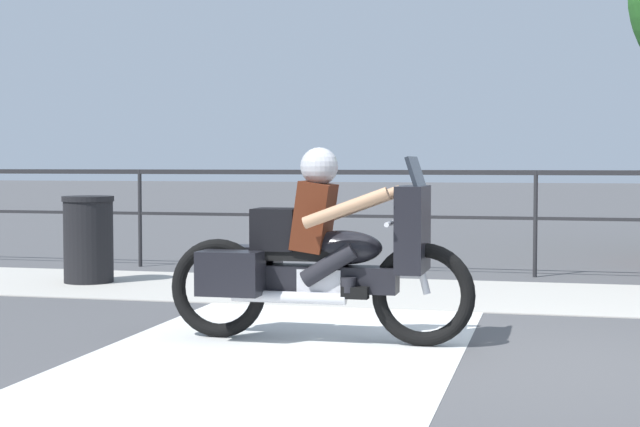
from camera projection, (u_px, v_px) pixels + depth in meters
ground_plane at (519, 363)px, 6.71m from camera, size 120.00×120.00×0.00m
sidewalk_band at (531, 297)px, 10.01m from camera, size 44.00×2.40×0.01m
crosswalk_band at (271, 357)px, 6.92m from camera, size 2.63×6.00×0.01m
fence_railing at (536, 193)px, 11.70m from camera, size 36.00×0.05×1.28m
motorcycle at (318, 255)px, 7.48m from camera, size 2.39×0.76×1.49m
trash_bin at (88, 239)px, 11.15m from camera, size 0.59×0.59×0.99m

